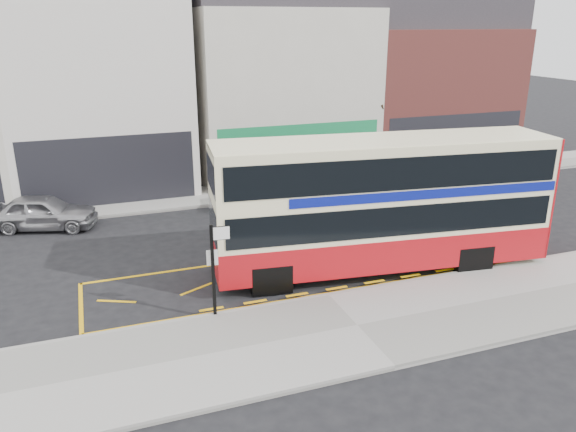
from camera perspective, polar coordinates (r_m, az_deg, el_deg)
name	(u,v)px	position (r m, az deg, el deg)	size (l,w,h in m)	color
ground	(323,293)	(17.37, 3.60, -7.83)	(120.00, 120.00, 0.00)	black
pavement	(357,327)	(15.52, 7.04, -11.16)	(40.00, 4.00, 0.15)	gray
kerb	(328,296)	(17.03, 4.11, -8.14)	(40.00, 0.15, 0.15)	gray
far_pavement	(233,193)	(27.08, -5.65, 2.31)	(50.00, 3.00, 0.15)	gray
road_markings	(304,272)	(18.70, 1.65, -5.74)	(14.00, 3.40, 0.01)	#EAAB0C
terrace_left	(97,78)	(29.27, -18.82, 13.16)	(8.00, 8.01, 11.80)	silver
terrace_green_shop	(274,77)	(30.87, -1.40, 13.92)	(9.00, 8.01, 11.30)	beige
terrace_right	(419,81)	(34.83, 13.18, 13.21)	(9.00, 8.01, 10.30)	#9A443D
double_decker_bus	(383,202)	(18.49, 9.60, 1.37)	(11.23, 3.83, 4.40)	beige
bus_stop_post	(215,260)	(15.33, -7.45, -4.49)	(0.65, 0.15, 2.65)	black
car_silver	(43,212)	(24.36, -23.62, 0.36)	(1.65, 4.10, 1.40)	#9A999D
car_grey	(273,192)	(24.93, -1.50, 2.44)	(1.50, 4.30, 1.42)	#3A3B42
car_white	(378,176)	(27.88, 9.16, 4.02)	(2.01, 4.93, 1.43)	silver
street_tree_right	(377,112)	(29.99, 9.05, 10.37)	(2.33, 2.33, 5.02)	black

